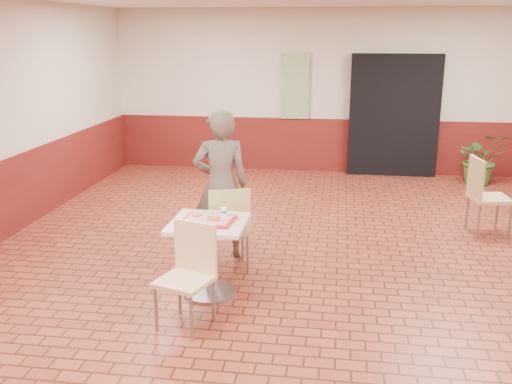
# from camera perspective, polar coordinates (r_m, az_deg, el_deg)

# --- Properties ---
(room_shell) EXTENTS (8.01, 10.01, 3.01)m
(room_shell) POSITION_cam_1_polar(r_m,az_deg,el_deg) (5.81, 6.15, 5.08)
(room_shell) COLOR maroon
(room_shell) RESTS_ON ground
(wainscot_band) EXTENTS (8.00, 10.00, 1.00)m
(wainscot_band) POSITION_cam_1_polar(r_m,az_deg,el_deg) (6.07, 5.88, -4.23)
(wainscot_band) COLOR #541310
(wainscot_band) RESTS_ON ground
(corridor_doorway) EXTENTS (1.60, 0.22, 2.20)m
(corridor_doorway) POSITION_cam_1_polar(r_m,az_deg,el_deg) (10.74, 13.62, 7.43)
(corridor_doorway) COLOR black
(corridor_doorway) RESTS_ON ground
(promo_poster) EXTENTS (0.50, 0.03, 1.20)m
(promo_poster) POSITION_cam_1_polar(r_m,az_deg,el_deg) (10.72, 3.99, 10.51)
(promo_poster) COLOR gray
(promo_poster) RESTS_ON wainscot_band
(main_table) EXTENTS (0.73, 0.73, 0.77)m
(main_table) POSITION_cam_1_polar(r_m,az_deg,el_deg) (5.70, -4.73, -5.36)
(main_table) COLOR beige
(main_table) RESTS_ON ground
(chair_main_front) EXTENTS (0.55, 0.55, 0.93)m
(chair_main_front) POSITION_cam_1_polar(r_m,az_deg,el_deg) (5.16, -6.73, -7.71)
(chair_main_front) COLOR #EABF8C
(chair_main_front) RESTS_ON ground
(chair_main_back) EXTENTS (0.56, 0.56, 0.96)m
(chair_main_back) POSITION_cam_1_polar(r_m,az_deg,el_deg) (6.24, -2.75, -3.25)
(chair_main_back) COLOR tan
(chair_main_back) RESTS_ON ground
(customer) EXTENTS (0.72, 0.57, 1.74)m
(customer) POSITION_cam_1_polar(r_m,az_deg,el_deg) (6.55, -3.53, 0.71)
(customer) COLOR brown
(customer) RESTS_ON ground
(serving_tray) EXTENTS (0.49, 0.38, 0.03)m
(serving_tray) POSITION_cam_1_polar(r_m,az_deg,el_deg) (5.61, -4.79, -2.81)
(serving_tray) COLOR red
(serving_tray) RESTS_ON main_table
(ring_donut) EXTENTS (0.12, 0.12, 0.03)m
(ring_donut) POSITION_cam_1_polar(r_m,az_deg,el_deg) (5.70, -5.94, -2.20)
(ring_donut) COLOR #D28C4C
(ring_donut) RESTS_ON serving_tray
(long_john_donut) EXTENTS (0.16, 0.12, 0.04)m
(long_john_donut) POSITION_cam_1_polar(r_m,az_deg,el_deg) (5.56, -4.25, -2.58)
(long_john_donut) COLOR #E28342
(long_john_donut) RESTS_ON serving_tray
(paper_cup) EXTENTS (0.07, 0.07, 0.09)m
(paper_cup) POSITION_cam_1_polar(r_m,az_deg,el_deg) (5.64, -3.26, -2.01)
(paper_cup) COLOR white
(paper_cup) RESTS_ON serving_tray
(chair_second_left) EXTENTS (0.53, 0.53, 1.02)m
(chair_second_left) POSITION_cam_1_polar(r_m,az_deg,el_deg) (7.94, 21.84, 0.01)
(chair_second_left) COLOR tan
(chair_second_left) RESTS_ON ground
(potted_plant) EXTENTS (0.88, 0.78, 0.90)m
(potted_plant) POSITION_cam_1_polar(r_m,az_deg,el_deg) (10.62, 21.58, 3.12)
(potted_plant) COLOR #3B6B2A
(potted_plant) RESTS_ON ground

